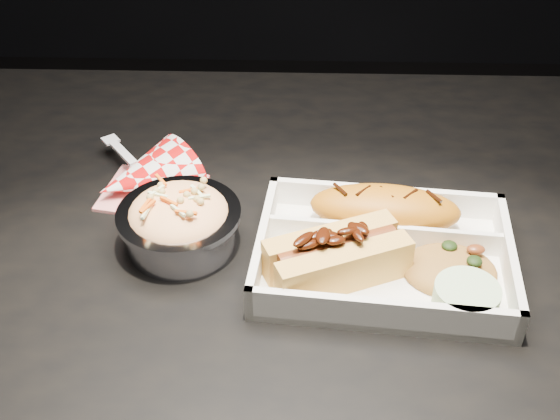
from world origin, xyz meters
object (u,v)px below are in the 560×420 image
object	(u,v)px
foil_coleslaw_cup	(179,221)
napkin_fork	(144,177)
fried_pastry	(385,209)
hotdog	(337,255)
food_tray	(383,258)
dining_table	(312,309)

from	to	relation	value
foil_coleslaw_cup	napkin_fork	xyz separation A→B (m)	(-0.06, 0.10, -0.02)
fried_pastry	napkin_fork	size ratio (longest dim) A/B	1.00
fried_pastry	napkin_fork	bearing A→B (deg)	165.33
foil_coleslaw_cup	napkin_fork	distance (m)	0.11
fried_pastry	hotdog	world-z (taller)	hotdog
napkin_fork	fried_pastry	bearing A→B (deg)	38.18
food_tray	dining_table	bearing A→B (deg)	164.76
napkin_fork	dining_table	bearing A→B (deg)	25.82
food_tray	napkin_fork	xyz separation A→B (m)	(-0.26, 0.13, 0.01)
fried_pastry	hotdog	size ratio (longest dim) A/B	1.07
dining_table	hotdog	bearing A→B (deg)	-66.75
fried_pastry	hotdog	distance (m)	0.09
napkin_fork	food_tray	bearing A→B (deg)	27.37
dining_table	napkin_fork	world-z (taller)	napkin_fork
food_tray	fried_pastry	size ratio (longest dim) A/B	1.69
food_tray	fried_pastry	distance (m)	0.06
fried_pastry	foil_coleslaw_cup	distance (m)	0.21
dining_table	napkin_fork	bearing A→B (deg)	152.98
dining_table	napkin_fork	distance (m)	0.24
hotdog	napkin_fork	bearing A→B (deg)	122.37
food_tray	foil_coleslaw_cup	bearing A→B (deg)	178.33
food_tray	napkin_fork	distance (m)	0.29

